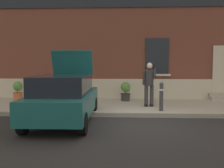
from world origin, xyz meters
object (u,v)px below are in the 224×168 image
Objects in this scene: planter_terracotta at (18,90)px; planter_olive at (72,90)px; bollard_near_person at (161,95)px; person_on_phone at (149,82)px; planter_charcoal at (126,91)px; hatchback_car_teal at (64,97)px.

planter_terracotta is 2.55m from planter_olive.
planter_olive is (-3.81, 2.82, -0.11)m from bollard_near_person.
person_on_phone reaches higher than planter_charcoal.
planter_charcoal is (5.07, -0.13, 0.00)m from planter_terracotta.
planter_terracotta is 1.00× the size of planter_charcoal.
bollard_near_person is 1.22× the size of planter_terracotta.
person_on_phone reaches higher than bollard_near_person.
planter_terracotta and planter_olive have the same top height.
planter_terracotta is at bearing 159.36° from person_on_phone.
person_on_phone is at bearing -15.57° from planter_terracotta.
hatchback_car_teal is at bearing -146.99° from person_on_phone.
planter_charcoal is at bearing 115.71° from person_on_phone.
hatchback_car_teal reaches higher than planter_olive.
planter_terracotta is 1.00× the size of planter_olive.
hatchback_car_teal is at bearing -82.01° from planter_olive.
planter_terracotta is at bearing -174.89° from planter_olive.
person_on_phone is 2.02× the size of planter_terracotta.
planter_olive and planter_charcoal have the same top height.
planter_olive is at bearing 97.99° from hatchback_car_teal.
planter_charcoal is at bearing -1.43° from planter_terracotta.
planter_olive is (-0.58, 4.15, -0.19)m from hatchback_car_teal.
bollard_near_person is 6.85m from planter_terracotta.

